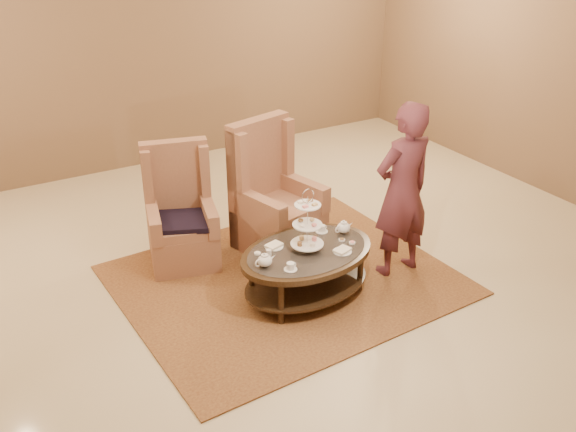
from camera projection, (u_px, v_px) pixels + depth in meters
ground at (298, 299)px, 6.06m from camera, size 8.00×8.00×0.00m
ceiling at (298, 299)px, 6.06m from camera, size 8.00×8.00×0.02m
wall_back at (141, 37)px, 8.35m from camera, size 8.00×0.04×3.50m
rug at (285, 280)px, 6.34m from camera, size 3.20×2.71×0.02m
tea_table at (307, 258)px, 5.93m from camera, size 1.41×1.04×1.11m
armchair_left at (181, 223)px, 6.54m from camera, size 0.82×0.84×1.24m
armchair_right at (273, 207)px, 6.77m from camera, size 0.91×0.93×1.39m
person at (402, 191)px, 6.11m from camera, size 0.65×0.44×1.77m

